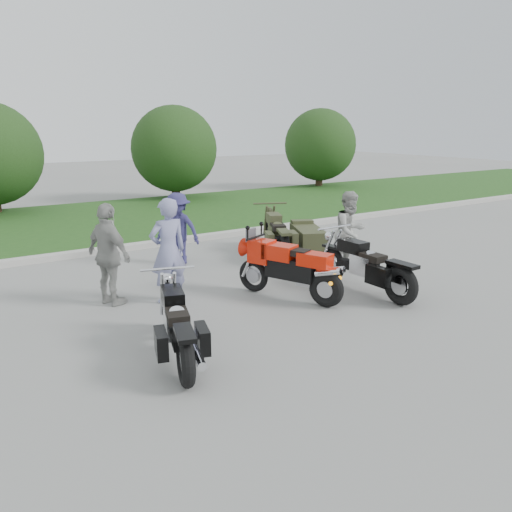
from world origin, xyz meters
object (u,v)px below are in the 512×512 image
person_grey (350,232)px  cruiser_left (178,329)px  sportbike_red (291,267)px  cruiser_right (369,269)px  cruiser_sidecar (295,237)px  person_denim (178,229)px  person_stripe (168,251)px  person_back (109,255)px

person_grey → cruiser_left: bearing=-162.4°
cruiser_left → person_grey: (5.05, 2.00, 0.43)m
cruiser_left → sportbike_red: bearing=39.3°
cruiser_right → cruiser_sidecar: 3.15m
cruiser_right → person_denim: bearing=118.0°
cruiser_right → person_grey: (0.77, 1.36, 0.40)m
cruiser_right → cruiser_sidecar: bearing=78.0°
sportbike_red → person_stripe: bearing=126.6°
person_stripe → person_back: (-0.95, 0.44, -0.04)m
cruiser_right → person_back: (-4.37, 2.08, 0.43)m
cruiser_left → cruiser_sidecar: (4.86, 3.74, 0.00)m
person_denim → person_back: size_ratio=0.90×
person_grey → person_denim: person_grey is taller
person_stripe → person_denim: person_stripe is taller
cruiser_left → cruiser_right: bearing=25.1°
sportbike_red → person_stripe: size_ratio=1.09×
person_denim → person_grey: bearing=13.1°
sportbike_red → person_back: size_ratio=1.13×
cruiser_left → person_stripe: 2.49m
cruiser_sidecar → person_grey: 1.80m
person_stripe → person_denim: bearing=-119.8°
sportbike_red → person_stripe: (-1.95, 1.11, 0.35)m
sportbike_red → cruiser_right: sportbike_red is taller
cruiser_sidecar → person_back: bearing=-144.4°
sportbike_red → person_back: 3.29m
cruiser_right → cruiser_sidecar: size_ratio=1.04×
sportbike_red → cruiser_right: bearing=-43.7°
cruiser_sidecar → person_grey: size_ratio=1.35×
person_denim → cruiser_sidecar: bearing=37.4°
person_stripe → person_denim: 2.58m
cruiser_right → person_stripe: person_stripe is taller
cruiser_sidecar → person_back: (-4.95, -1.02, 0.47)m
person_denim → cruiser_left: bearing=-60.8°
cruiser_left → cruiser_right: cruiser_right is taller
sportbike_red → person_stripe: 2.27m
cruiser_sidecar → person_stripe: person_stripe is taller
person_grey → person_back: person_back is taller
cruiser_right → person_grey: person_grey is taller
person_back → cruiser_left: bearing=162.3°
person_grey → cruiser_right: bearing=-123.6°
cruiser_sidecar → person_stripe: 4.29m
sportbike_red → person_grey: person_grey is taller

